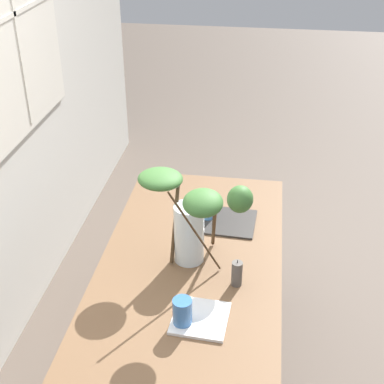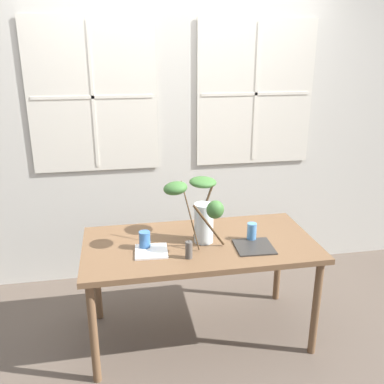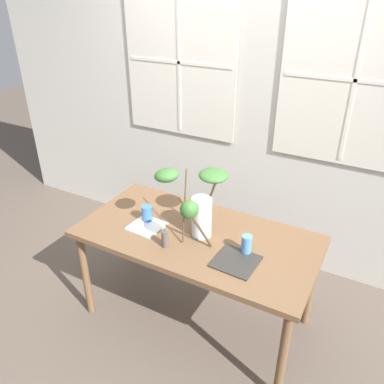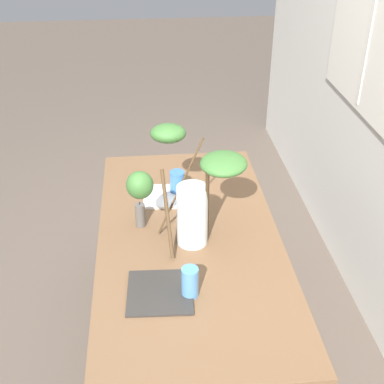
{
  "view_description": "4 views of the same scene",
  "coord_description": "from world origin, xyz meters",
  "px_view_note": "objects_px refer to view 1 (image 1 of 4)",
  "views": [
    {
      "loc": [
        -1.84,
        -0.27,
        2.19
      ],
      "look_at": [
        -0.01,
        -0.01,
        1.09
      ],
      "focal_mm": 51.15,
      "sensor_mm": 36.0,
      "label": 1
    },
    {
      "loc": [
        -0.51,
        -2.49,
        1.96
      ],
      "look_at": [
        -0.04,
        0.06,
        1.06
      ],
      "focal_mm": 39.3,
      "sensor_mm": 36.0,
      "label": 2
    },
    {
      "loc": [
        0.95,
        -1.81,
        2.16
      ],
      "look_at": [
        -0.03,
        -0.01,
        1.04
      ],
      "focal_mm": 36.06,
      "sensor_mm": 36.0,
      "label": 3
    },
    {
      "loc": [
        1.78,
        -0.16,
        2.06
      ],
      "look_at": [
        -0.0,
        0.01,
        0.96
      ],
      "focal_mm": 48.57,
      "sensor_mm": 36.0,
      "label": 4
    }
  ],
  "objects_px": {
    "drinking_glass_blue_left": "(182,313)",
    "plate_square_right": "(230,222)",
    "vase_with_branches": "(192,216)",
    "plate_square_left": "(200,318)",
    "dining_table": "(190,276)",
    "pillar_candle": "(237,274)",
    "drinking_glass_blue_right": "(207,208)"
  },
  "relations": [
    {
      "from": "vase_with_branches",
      "to": "plate_square_left",
      "type": "relative_size",
      "value": 2.42
    },
    {
      "from": "vase_with_branches",
      "to": "drinking_glass_blue_right",
      "type": "xyz_separation_m",
      "value": [
        0.35,
        -0.03,
        -0.18
      ]
    },
    {
      "from": "drinking_glass_blue_left",
      "to": "plate_square_right",
      "type": "distance_m",
      "value": 0.71
    },
    {
      "from": "plate_square_right",
      "to": "vase_with_branches",
      "type": "bearing_deg",
      "value": 157.58
    },
    {
      "from": "dining_table",
      "to": "drinking_glass_blue_left",
      "type": "bearing_deg",
      "value": -176.09
    },
    {
      "from": "plate_square_right",
      "to": "drinking_glass_blue_right",
      "type": "bearing_deg",
      "value": 80.49
    },
    {
      "from": "vase_with_branches",
      "to": "plate_square_left",
      "type": "bearing_deg",
      "value": -166.33
    },
    {
      "from": "pillar_candle",
      "to": "dining_table",
      "type": "bearing_deg",
      "value": 61.8
    },
    {
      "from": "dining_table",
      "to": "pillar_candle",
      "type": "xyz_separation_m",
      "value": [
        -0.11,
        -0.21,
        0.12
      ]
    },
    {
      "from": "dining_table",
      "to": "pillar_candle",
      "type": "height_order",
      "value": "pillar_candle"
    },
    {
      "from": "drinking_glass_blue_right",
      "to": "pillar_candle",
      "type": "xyz_separation_m",
      "value": [
        -0.46,
        -0.18,
        -0.01
      ]
    },
    {
      "from": "plate_square_left",
      "to": "plate_square_right",
      "type": "bearing_deg",
      "value": -4.63
    },
    {
      "from": "vase_with_branches",
      "to": "drinking_glass_blue_left",
      "type": "relative_size",
      "value": 4.25
    },
    {
      "from": "dining_table",
      "to": "pillar_candle",
      "type": "relative_size",
      "value": 12.65
    },
    {
      "from": "dining_table",
      "to": "drinking_glass_blue_right",
      "type": "relative_size",
      "value": 12.7
    },
    {
      "from": "dining_table",
      "to": "vase_with_branches",
      "type": "xyz_separation_m",
      "value": [
        0.0,
        -0.01,
        0.31
      ]
    },
    {
      "from": "drinking_glass_blue_right",
      "to": "plate_square_left",
      "type": "distance_m",
      "value": 0.69
    },
    {
      "from": "plate_square_left",
      "to": "pillar_candle",
      "type": "bearing_deg",
      "value": -28.27
    },
    {
      "from": "vase_with_branches",
      "to": "dining_table",
      "type": "bearing_deg",
      "value": 125.64
    },
    {
      "from": "vase_with_branches",
      "to": "drinking_glass_blue_right",
      "type": "distance_m",
      "value": 0.39
    },
    {
      "from": "drinking_glass_blue_right",
      "to": "drinking_glass_blue_left",
      "type": "bearing_deg",
      "value": 179.56
    },
    {
      "from": "dining_table",
      "to": "plate_square_left",
      "type": "height_order",
      "value": "plate_square_left"
    },
    {
      "from": "pillar_candle",
      "to": "plate_square_right",
      "type": "bearing_deg",
      "value": 8.4
    },
    {
      "from": "drinking_glass_blue_left",
      "to": "pillar_candle",
      "type": "height_order",
      "value": "pillar_candle"
    },
    {
      "from": "vase_with_branches",
      "to": "pillar_candle",
      "type": "bearing_deg",
      "value": -119.62
    },
    {
      "from": "plate_square_left",
      "to": "drinking_glass_blue_left",
      "type": "bearing_deg",
      "value": 119.47
    },
    {
      "from": "drinking_glass_blue_left",
      "to": "plate_square_left",
      "type": "distance_m",
      "value": 0.09
    },
    {
      "from": "vase_with_branches",
      "to": "drinking_glass_blue_right",
      "type": "bearing_deg",
      "value": -4.19
    },
    {
      "from": "vase_with_branches",
      "to": "plate_square_right",
      "type": "bearing_deg",
      "value": -22.42
    },
    {
      "from": "plate_square_right",
      "to": "dining_table",
      "type": "bearing_deg",
      "value": 157.05
    },
    {
      "from": "plate_square_left",
      "to": "pillar_candle",
      "type": "xyz_separation_m",
      "value": [
        0.22,
        -0.12,
        0.05
      ]
    },
    {
      "from": "plate_square_left",
      "to": "pillar_candle",
      "type": "distance_m",
      "value": 0.26
    }
  ]
}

